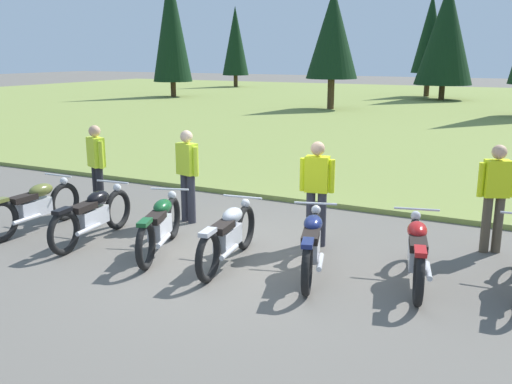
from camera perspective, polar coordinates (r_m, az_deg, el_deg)
The scene contains 12 objects.
ground_plane at distance 8.50m, azimuth -1.86°, elevation -6.76°, with size 140.00×140.00×0.00m, color #605B54.
grass_moorland at distance 32.70m, azimuth 20.50°, elevation 7.74°, with size 80.00×44.00×0.10m, color olive.
motorcycle_olive at distance 10.44m, azimuth -21.34°, elevation -1.30°, with size 0.62×2.10×0.88m.
motorcycle_black at distance 9.56m, azimuth -16.07°, elevation -2.21°, with size 0.62×2.10×0.88m.
motorcycle_british_green at distance 8.77m, azimuth -9.60°, elevation -3.28°, with size 0.91×2.01×0.88m.
motorcycle_silver at distance 8.20m, azimuth -2.79°, elevation -4.31°, with size 0.64×2.09×0.88m.
motorcycle_navy at distance 7.84m, azimuth 5.63°, elevation -5.21°, with size 0.84×2.04×0.88m.
motorcycle_red at distance 7.81m, azimuth 15.84°, elevation -5.78°, with size 0.76×2.06×0.88m.
rider_in_hivis_vest at distance 11.23m, azimuth -15.71°, elevation 2.81°, with size 0.51×0.35×1.67m.
rider_near_row_end at distance 8.88m, azimuth 6.13°, elevation 0.46°, with size 0.54×0.28×1.67m.
rider_with_back_turned at distance 10.18m, azimuth -6.91°, elevation 2.15°, with size 0.54×0.30×1.67m.
rider_checking_bike at distance 9.25m, azimuth 22.90°, elevation -0.02°, with size 0.51×0.35×1.67m.
Camera 1 is at (3.89, -6.95, 2.98)m, focal length 39.82 mm.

